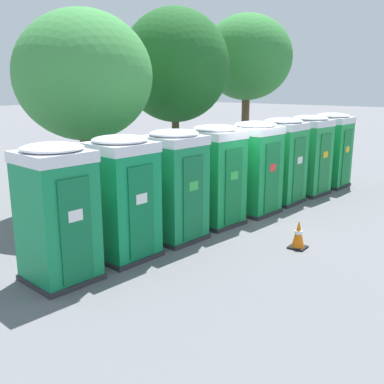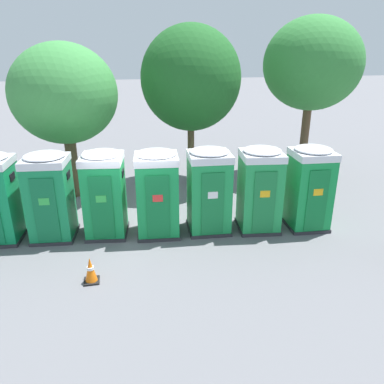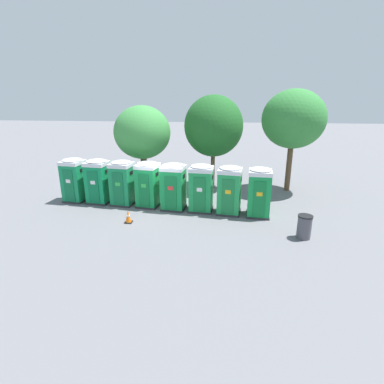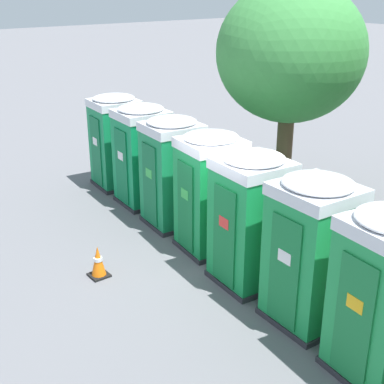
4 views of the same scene
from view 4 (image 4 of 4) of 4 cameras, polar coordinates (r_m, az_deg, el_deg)
ground_plane at (r=11.02m, az=4.53°, el=-7.33°), size 120.00×120.00×0.00m
portapotty_0 at (r=14.72m, az=-8.14°, el=5.44°), size 1.29×1.31×2.54m
portapotty_1 at (r=13.42m, az=-5.34°, el=3.99°), size 1.31×1.30×2.54m
portapotty_2 at (r=12.16m, az=-2.13°, el=2.19°), size 1.31×1.32×2.54m
portapotty_3 at (r=10.97m, az=1.94°, el=0.01°), size 1.32×1.35×2.54m
portapotty_4 at (r=9.78m, az=6.26°, el=-2.87°), size 1.35×1.32×2.54m
portapotty_5 at (r=8.82m, az=12.64°, el=-6.17°), size 1.31×1.28×2.54m
street_tree_1 at (r=13.54m, az=10.47°, el=14.33°), size 3.62×3.62×5.41m
traffic_cone at (r=10.46m, az=-9.98°, el=-7.34°), size 0.36×0.36×0.64m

